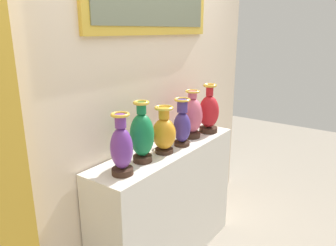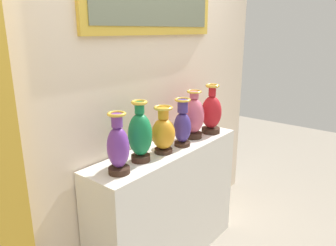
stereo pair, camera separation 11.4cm
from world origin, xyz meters
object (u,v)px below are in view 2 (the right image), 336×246
object	(u,v)px
vase_rose	(194,116)
vase_crimson	(211,113)
vase_emerald	(140,135)
vase_amber	(163,132)
vase_indigo	(182,125)
vase_violet	(118,147)

from	to	relation	value
vase_rose	vase_crimson	bearing A→B (deg)	-11.71
vase_emerald	vase_amber	xyz separation A→B (m)	(0.21, -0.02, -0.03)
vase_emerald	vase_amber	bearing A→B (deg)	-6.07
vase_amber	vase_crimson	bearing A→B (deg)	-2.16
vase_crimson	vase_amber	bearing A→B (deg)	177.84
vase_indigo	vase_crimson	xyz separation A→B (m)	(0.41, -0.00, 0.01)
vase_violet	vase_emerald	bearing A→B (deg)	7.03
vase_rose	vase_crimson	size ratio (longest dim) A/B	0.93
vase_amber	vase_crimson	distance (m)	0.61
vase_amber	vase_indigo	bearing A→B (deg)	-5.96
vase_emerald	vase_crimson	bearing A→B (deg)	-3.17
vase_emerald	vase_amber	size ratio (longest dim) A/B	1.22
vase_emerald	vase_indigo	bearing A→B (deg)	-6.01
vase_violet	vase_amber	xyz separation A→B (m)	(0.43, 0.00, -0.02)
vase_indigo	vase_rose	world-z (taller)	vase_rose
vase_violet	vase_crimson	size ratio (longest dim) A/B	0.92
vase_indigo	vase_crimson	world-z (taller)	vase_crimson
vase_amber	vase_rose	distance (m)	0.41
vase_emerald	vase_rose	distance (m)	0.62
vase_indigo	vase_crimson	bearing A→B (deg)	-0.30
vase_violet	vase_indigo	distance (m)	0.63
vase_violet	vase_rose	bearing A→B (deg)	1.63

